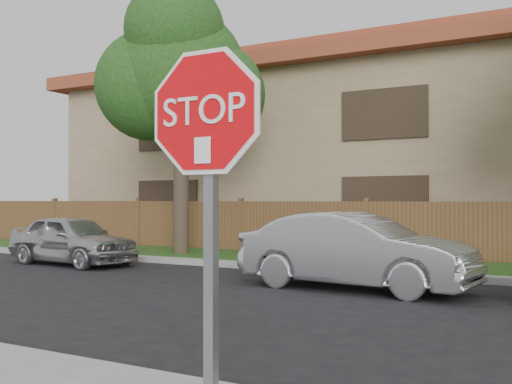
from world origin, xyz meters
The scene contains 4 objects.
tree_left centered at (-8.98, 9.57, 5.22)m, with size 4.80×3.90×7.78m.
stop_sign centered at (-0.64, -1.48, 1.83)m, with size 1.01×0.13×2.55m.
sedan_far_left centered at (-10.19, 6.67, 0.64)m, with size 1.50×3.74×1.27m, color #B6B7BB.
sedan_left centered at (-2.45, 6.14, 0.71)m, with size 1.50×4.30×1.42m, color #B3B4B8.
Camera 1 is at (1.27, -4.34, 1.65)m, focal length 42.00 mm.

